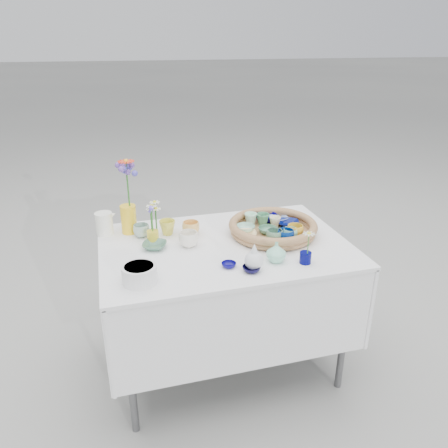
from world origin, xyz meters
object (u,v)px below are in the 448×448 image
object	(u,v)px
display_table	(225,363)
tall_vase_yellow	(129,219)
wicker_tray	(273,228)
bud_vase_seafoam	(276,252)

from	to	relation	value
display_table	tall_vase_yellow	bearing A→B (deg)	148.40
display_table	wicker_tray	size ratio (longest dim) A/B	2.66
bud_vase_seafoam	tall_vase_yellow	size ratio (longest dim) A/B	0.63
display_table	tall_vase_yellow	size ratio (longest dim) A/B	8.08
display_table	bud_vase_seafoam	bearing A→B (deg)	-53.21
wicker_tray	bud_vase_seafoam	size ratio (longest dim) A/B	4.80
wicker_tray	tall_vase_yellow	distance (m)	0.78
bud_vase_seafoam	tall_vase_yellow	world-z (taller)	tall_vase_yellow
wicker_tray	bud_vase_seafoam	world-z (taller)	bud_vase_seafoam
display_table	tall_vase_yellow	xyz separation A→B (m)	(-0.46, 0.28, 0.84)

